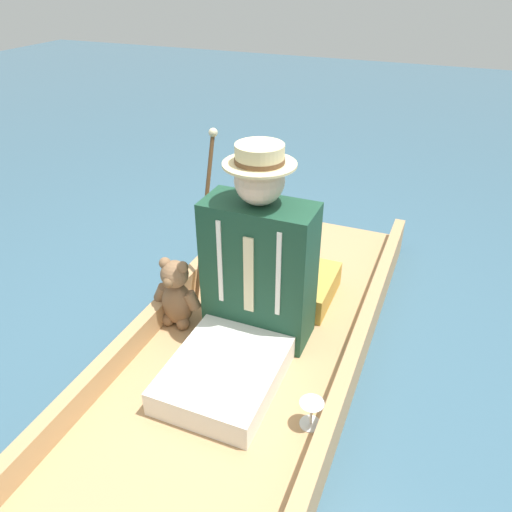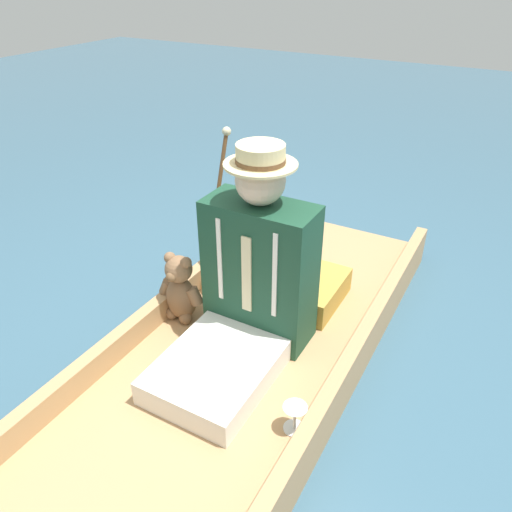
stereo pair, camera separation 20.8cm
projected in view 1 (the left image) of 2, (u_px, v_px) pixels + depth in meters
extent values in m
plane|color=#385B70|center=(246.00, 369.00, 2.26)|extent=(16.00, 16.00, 0.00)
cube|color=tan|center=(246.00, 360.00, 2.23)|extent=(0.98, 2.67, 0.11)
cube|color=tan|center=(349.00, 369.00, 2.03)|extent=(0.06, 2.67, 0.11)
cube|color=tan|center=(155.00, 316.00, 2.33)|extent=(0.06, 2.67, 0.11)
cube|color=#B7933D|center=(279.00, 281.00, 2.56)|extent=(0.55, 0.39, 0.13)
cube|color=white|center=(224.00, 374.00, 2.01)|extent=(0.42, 0.52, 0.11)
cube|color=#19422D|center=(259.00, 272.00, 2.16)|extent=(0.47, 0.22, 0.65)
cube|color=beige|center=(248.00, 276.00, 2.05)|extent=(0.04, 0.01, 0.36)
cube|color=white|center=(278.00, 276.00, 1.99)|extent=(0.02, 0.01, 0.39)
cube|color=white|center=(220.00, 262.00, 2.07)|extent=(0.02, 0.01, 0.39)
sphere|color=beige|center=(259.00, 180.00, 1.94)|extent=(0.20, 0.20, 0.20)
cylinder|color=beige|center=(259.00, 164.00, 1.91)|extent=(0.29, 0.29, 0.01)
cylinder|color=beige|center=(259.00, 154.00, 1.89)|extent=(0.19, 0.19, 0.07)
cylinder|color=brown|center=(259.00, 160.00, 1.90)|extent=(0.20, 0.20, 0.02)
ellipsoid|color=#846042|center=(177.00, 303.00, 2.32)|extent=(0.15, 0.12, 0.22)
sphere|color=#846042|center=(175.00, 274.00, 2.24)|extent=(0.13, 0.13, 0.13)
sphere|color=brown|center=(168.00, 282.00, 2.20)|extent=(0.05, 0.05, 0.05)
sphere|color=#846042|center=(182.00, 267.00, 2.20)|extent=(0.05, 0.05, 0.05)
sphere|color=#846042|center=(165.00, 263.00, 2.23)|extent=(0.05, 0.05, 0.05)
cylinder|color=#846042|center=(192.00, 300.00, 2.27)|extent=(0.09, 0.06, 0.10)
cylinder|color=#846042|center=(162.00, 293.00, 2.33)|extent=(0.09, 0.06, 0.10)
sphere|color=#846042|center=(183.00, 323.00, 2.33)|extent=(0.06, 0.06, 0.06)
sphere|color=#846042|center=(168.00, 319.00, 2.35)|extent=(0.06, 0.06, 0.06)
cylinder|color=silver|center=(310.00, 424.00, 1.86)|extent=(0.08, 0.08, 0.01)
cylinder|color=silver|center=(311.00, 417.00, 1.84)|extent=(0.01, 0.01, 0.07)
cone|color=silver|center=(312.00, 407.00, 1.81)|extent=(0.09, 0.09, 0.04)
cylinder|color=brown|center=(204.00, 219.00, 2.45)|extent=(0.02, 0.29, 0.79)
sphere|color=beige|center=(213.00, 133.00, 2.35)|extent=(0.04, 0.04, 0.04)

